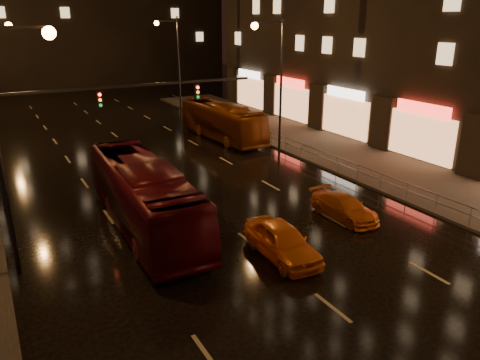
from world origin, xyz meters
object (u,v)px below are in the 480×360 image
object	(u,v)px
bus_curb	(222,121)
taxi_far	(344,207)
bus_red	(144,196)
taxi_near	(282,241)

from	to	relation	value
bus_curb	taxi_far	world-z (taller)	bus_curb
bus_red	bus_curb	size ratio (longest dim) A/B	1.10
bus_curb	taxi_near	xyz separation A→B (m)	(-7.28, -20.05, -0.75)
bus_red	bus_curb	bearing A→B (deg)	53.23
taxi_near	taxi_far	size ratio (longest dim) A/B	1.09
bus_red	taxi_near	world-z (taller)	bus_red
bus_curb	taxi_near	size ratio (longest dim) A/B	2.44
bus_red	taxi_far	bearing A→B (deg)	-20.40
taxi_far	bus_red	bearing A→B (deg)	155.14
bus_red	bus_curb	xyz separation A→B (m)	(11.45, 14.22, -0.15)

